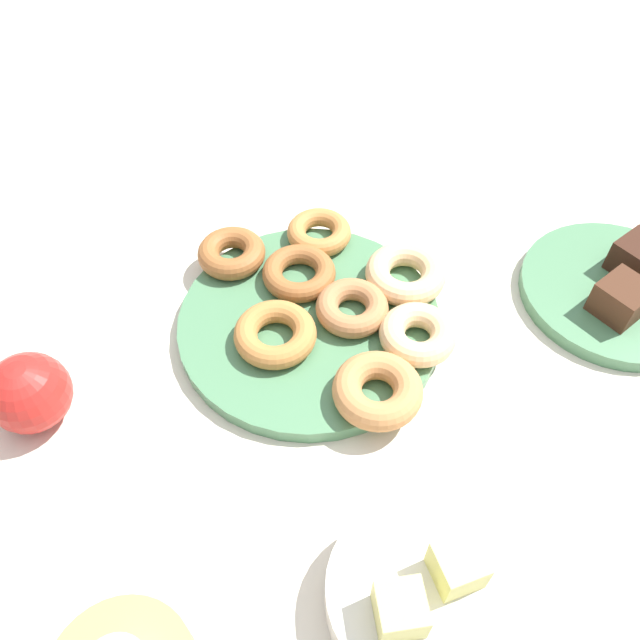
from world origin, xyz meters
TOP-DOWN VIEW (x-y plane):
  - ground_plane at (0.00, 0.00)m, footprint 2.40×2.40m
  - donut_plate at (0.00, 0.00)m, footprint 0.29×0.29m
  - donut_0 at (-0.04, 0.01)m, footprint 0.11×0.11m
  - donut_1 at (0.05, 0.02)m, footprint 0.12×0.12m
  - donut_2 at (-0.09, 0.08)m, footprint 0.11×0.11m
  - donut_3 at (-0.01, -0.06)m, footprint 0.11×0.11m
  - donut_4 at (-0.12, -0.01)m, footprint 0.12×0.12m
  - donut_5 at (0.05, -0.12)m, footprint 0.10×0.10m
  - donut_6 at (-0.02, 0.12)m, footprint 0.11×0.11m
  - donut_7 at (-0.06, -0.11)m, footprint 0.08×0.08m
  - cake_plate at (-0.34, 0.09)m, footprint 0.22×0.22m
  - brownie_near at (-0.38, 0.08)m, footprint 0.06×0.06m
  - brownie_far at (-0.32, 0.12)m, footprint 0.06×0.06m
  - fruit_bowl at (0.03, 0.30)m, footprint 0.15×0.15m
  - melon_chunk_left at (0.00, 0.30)m, footprint 0.04×0.04m
  - melon_chunk_right at (0.06, 0.32)m, footprint 0.04×0.04m
  - apple at (0.29, -0.00)m, footprint 0.08×0.08m

SIDE VIEW (x-z plane):
  - ground_plane at x=0.00m, z-range 0.00..0.00m
  - cake_plate at x=-0.34m, z-range 0.00..0.02m
  - donut_plate at x=0.00m, z-range 0.00..0.02m
  - fruit_bowl at x=0.03m, z-range 0.00..0.04m
  - donut_7 at x=-0.06m, z-range 0.02..0.04m
  - donut_3 at x=-0.01m, z-range 0.02..0.04m
  - donut_0 at x=-0.04m, z-range 0.02..0.04m
  - donut_1 at x=0.05m, z-range 0.02..0.04m
  - donut_5 at x=0.05m, z-range 0.02..0.04m
  - donut_2 at x=-0.09m, z-range 0.02..0.04m
  - donut_4 at x=-0.12m, z-range 0.02..0.05m
  - donut_6 at x=-0.02m, z-range 0.02..0.05m
  - brownie_near at x=-0.38m, z-range 0.02..0.06m
  - brownie_far at x=-0.32m, z-range 0.02..0.06m
  - apple at x=0.29m, z-range 0.00..0.08m
  - melon_chunk_left at x=0.00m, z-range 0.04..0.08m
  - melon_chunk_right at x=0.06m, z-range 0.04..0.08m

